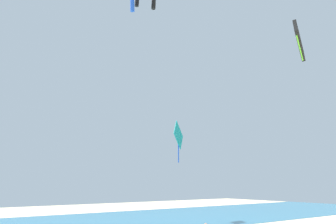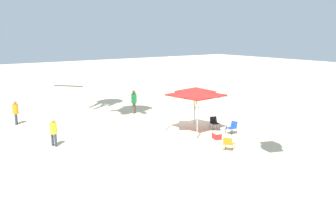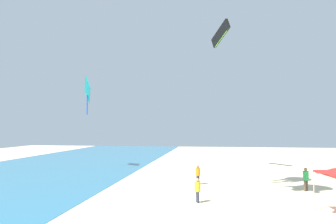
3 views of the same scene
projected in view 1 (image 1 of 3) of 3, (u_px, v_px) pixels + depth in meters
The scene contains 2 objects.
kite_parafoil_black at pixel (299, 42), 30.54m from camera, with size 4.01×2.25×2.62m.
kite_diamond_teal at pixel (178, 136), 42.43m from camera, with size 3.00×2.04×5.09m.
Camera 1 is at (-10.60, -8.00, 4.55)m, focal length 37.60 mm.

